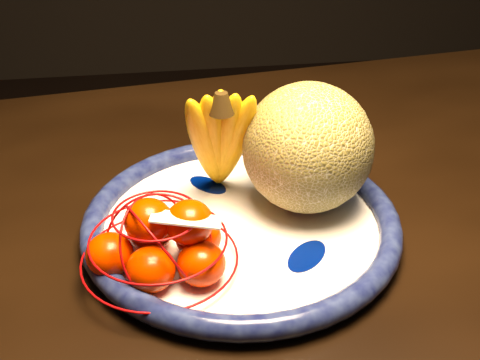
{
  "coord_description": "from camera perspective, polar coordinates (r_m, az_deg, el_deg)",
  "views": [
    {
      "loc": [
        -0.28,
        -0.66,
        1.14
      ],
      "look_at": [
        -0.2,
        -0.06,
        0.77
      ],
      "focal_mm": 45.0,
      "sensor_mm": 36.0,
      "label": 1
    }
  ],
  "objects": [
    {
      "name": "dining_table",
      "position": [
        0.88,
        7.17,
        -4.65
      ],
      "size": [
        1.5,
        1.01,
        0.7
      ],
      "rotation": [
        0.0,
        0.0,
        0.13
      ],
      "color": "black",
      "rests_on": "ground"
    },
    {
      "name": "fruit_bowl",
      "position": [
        0.73,
        0.11,
        -4.06
      ],
      "size": [
        0.38,
        0.38,
        0.03
      ],
      "rotation": [
        0.0,
        0.0,
        0.23
      ],
      "color": "white",
      "rests_on": "dining_table"
    },
    {
      "name": "cantaloupe",
      "position": [
        0.73,
        6.44,
        3.06
      ],
      "size": [
        0.16,
        0.16,
        0.16
      ],
      "primitive_type": "sphere",
      "color": "olive",
      "rests_on": "fruit_bowl"
    },
    {
      "name": "banana_bunch",
      "position": [
        0.74,
        -1.95,
        4.17
      ],
      "size": [
        0.11,
        0.1,
        0.17
      ],
      "rotation": [
        0.0,
        0.0,
        -0.01
      ],
      "color": "yellow",
      "rests_on": "fruit_bowl"
    },
    {
      "name": "mandarin_bag",
      "position": [
        0.65,
        -7.34,
        -5.95
      ],
      "size": [
        0.23,
        0.23,
        0.11
      ],
      "rotation": [
        0.0,
        0.0,
        -0.43
      ],
      "color": "#FF3A00",
      "rests_on": "fruit_bowl"
    },
    {
      "name": "price_tag",
      "position": [
        0.61,
        -5.15,
        -3.72
      ],
      "size": [
        0.08,
        0.04,
        0.01
      ],
      "primitive_type": "cube",
      "rotation": [
        -0.14,
        0.1,
        -0.18
      ],
      "color": "white",
      "rests_on": "mandarin_bag"
    }
  ]
}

